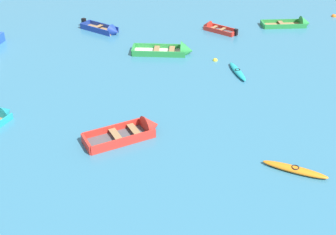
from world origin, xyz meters
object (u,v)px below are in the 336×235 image
object	(u,v)px
rowboat_green_outer_left	(297,24)
rowboat_deep_blue_midfield_right	(107,30)
kayak_orange_cluster_inner	(295,169)
mooring_buoy_outer_edge	(334,17)
mooring_buoy_between_boats_right	(215,61)
rowboat_red_far_back	(137,131)
kayak_turquoise_near_left	(238,71)
rowboat_red_far_left	(213,28)
rowboat_green_cluster_outer	(176,51)

from	to	relation	value
rowboat_green_outer_left	rowboat_deep_blue_midfield_right	size ratio (longest dim) A/B	1.22
kayak_orange_cluster_inner	mooring_buoy_outer_edge	world-z (taller)	kayak_orange_cluster_inner
rowboat_green_outer_left	mooring_buoy_between_boats_right	bearing A→B (deg)	-151.47
rowboat_red_far_back	rowboat_deep_blue_midfield_right	world-z (taller)	rowboat_red_far_back
rowboat_deep_blue_midfield_right	kayak_turquoise_near_left	bearing A→B (deg)	-53.13
rowboat_red_far_left	rowboat_green_outer_left	bearing A→B (deg)	-6.98
rowboat_green_outer_left	kayak_orange_cluster_inner	world-z (taller)	rowboat_green_outer_left
rowboat_green_cluster_outer	kayak_turquoise_near_left	world-z (taller)	rowboat_green_cluster_outer
rowboat_green_cluster_outer	rowboat_red_far_left	distance (m)	5.72
rowboat_red_far_back	rowboat_green_cluster_outer	world-z (taller)	rowboat_green_cluster_outer
rowboat_red_far_back	kayak_orange_cluster_inner	world-z (taller)	rowboat_red_far_back
kayak_orange_cluster_inner	mooring_buoy_between_boats_right	size ratio (longest dim) A/B	7.43
rowboat_red_far_left	kayak_turquoise_near_left	world-z (taller)	rowboat_red_far_left
rowboat_green_outer_left	rowboat_green_cluster_outer	bearing A→B (deg)	-165.21
kayak_orange_cluster_inner	kayak_turquoise_near_left	size ratio (longest dim) A/B	0.90
rowboat_green_cluster_outer	kayak_turquoise_near_left	size ratio (longest dim) A/B	1.60
kayak_orange_cluster_inner	mooring_buoy_between_boats_right	bearing A→B (deg)	86.50
rowboat_green_outer_left	kayak_turquoise_near_left	size ratio (longest dim) A/B	1.47
rowboat_green_outer_left	kayak_orange_cluster_inner	size ratio (longest dim) A/B	1.62
rowboat_green_cluster_outer	rowboat_red_far_left	bearing A→B (deg)	42.18
rowboat_red_far_back	rowboat_red_far_left	world-z (taller)	rowboat_red_far_back
kayak_orange_cluster_inner	rowboat_green_cluster_outer	xyz separation A→B (m)	(-1.54, 14.40, 0.06)
kayak_orange_cluster_inner	rowboat_deep_blue_midfield_right	bearing A→B (deg)	106.12
rowboat_green_outer_left	mooring_buoy_outer_edge	bearing A→B (deg)	16.32
rowboat_red_far_left	mooring_buoy_between_boats_right	bearing A→B (deg)	-108.63
kayak_orange_cluster_inner	kayak_turquoise_near_left	bearing A→B (deg)	81.76
rowboat_green_outer_left	rowboat_red_far_back	bearing A→B (deg)	-142.03
rowboat_red_far_back	rowboat_red_far_left	bearing A→B (deg)	56.07
rowboat_green_outer_left	mooring_buoy_between_boats_right	distance (m)	10.22
rowboat_green_cluster_outer	rowboat_deep_blue_midfield_right	size ratio (longest dim) A/B	1.33
rowboat_deep_blue_midfield_right	mooring_buoy_between_boats_right	distance (m)	9.85
rowboat_deep_blue_midfield_right	rowboat_green_outer_left	bearing A→B (deg)	-9.19
rowboat_red_far_back	kayak_turquoise_near_left	world-z (taller)	rowboat_red_far_back
mooring_buoy_between_boats_right	rowboat_green_cluster_outer	bearing A→B (deg)	140.42
kayak_turquoise_near_left	mooring_buoy_outer_edge	size ratio (longest dim) A/B	6.61
rowboat_red_far_back	rowboat_red_far_left	distance (m)	16.13
rowboat_green_cluster_outer	kayak_orange_cluster_inner	bearing A→B (deg)	-83.91
rowboat_red_far_left	mooring_buoy_outer_edge	distance (m)	11.38
kayak_orange_cluster_inner	rowboat_red_far_left	size ratio (longest dim) A/B	0.87
rowboat_red_far_back	kayak_orange_cluster_inner	size ratio (longest dim) A/B	1.61
rowboat_red_far_left	mooring_buoy_between_boats_right	distance (m)	6.06
kayak_turquoise_near_left	mooring_buoy_between_boats_right	distance (m)	2.37
rowboat_deep_blue_midfield_right	rowboat_red_far_left	bearing A→B (deg)	-11.01
rowboat_deep_blue_midfield_right	kayak_turquoise_near_left	world-z (taller)	rowboat_deep_blue_midfield_right
rowboat_green_cluster_outer	mooring_buoy_outer_edge	bearing A→B (deg)	15.22
mooring_buoy_outer_edge	mooring_buoy_between_boats_right	xyz separation A→B (m)	(-13.31, -6.15, 0.00)
kayak_orange_cluster_inner	kayak_turquoise_near_left	distance (m)	10.35
rowboat_green_outer_left	rowboat_red_far_left	size ratio (longest dim) A/B	1.41
rowboat_green_cluster_outer	mooring_buoy_outer_edge	world-z (taller)	rowboat_green_cluster_outer
mooring_buoy_outer_edge	rowboat_deep_blue_midfield_right	bearing A→B (deg)	176.43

